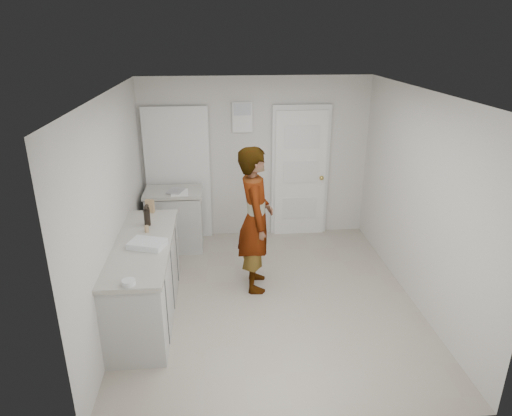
{
  "coord_description": "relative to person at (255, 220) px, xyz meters",
  "views": [
    {
      "loc": [
        -0.59,
        -4.83,
        3.1
      ],
      "look_at": [
        -0.13,
        0.4,
        1.06
      ],
      "focal_mm": 32.0,
      "sensor_mm": 36.0,
      "label": 1
    }
  ],
  "objects": [
    {
      "name": "main_counter",
      "position": [
        -1.3,
        -0.54,
        -0.5
      ],
      "size": [
        0.64,
        1.96,
        0.93
      ],
      "color": "#BABAB6",
      "rests_on": "ground"
    },
    {
      "name": "papers",
      "position": [
        -1.0,
        1.09,
        0.0
      ],
      "size": [
        0.26,
        0.33,
        0.01
      ],
      "primitive_type": "cube",
      "rotation": [
        0.0,
        0.0,
        0.06
      ],
      "color": "white",
      "rests_on": "side_counter"
    },
    {
      "name": "cake_mix_box",
      "position": [
        -1.32,
        0.36,
        0.09
      ],
      "size": [
        0.11,
        0.07,
        0.17
      ],
      "primitive_type": "cube",
      "rotation": [
        0.0,
        0.0,
        -0.28
      ],
      "color": "olive",
      "rests_on": "main_counter"
    },
    {
      "name": "oil_cruet_b",
      "position": [
        -1.29,
        -0.06,
        0.13
      ],
      "size": [
        0.06,
        0.06,
        0.27
      ],
      "color": "black",
      "rests_on": "main_counter"
    },
    {
      "name": "side_counter",
      "position": [
        -1.1,
        1.21,
        -0.5
      ],
      "size": [
        0.84,
        0.61,
        0.93
      ],
      "color": "#BABAB6",
      "rests_on": "ground"
    },
    {
      "name": "baking_dish",
      "position": [
        -1.23,
        -0.65,
        0.03
      ],
      "size": [
        0.43,
        0.36,
        0.07
      ],
      "rotation": [
        0.0,
        0.0,
        -0.32
      ],
      "color": "silver",
      "rests_on": "main_counter"
    },
    {
      "name": "spice_jar",
      "position": [
        -1.29,
        -0.25,
        0.04
      ],
      "size": [
        0.05,
        0.05,
        0.08
      ],
      "primitive_type": "cylinder",
      "color": "tan",
      "rests_on": "main_counter"
    },
    {
      "name": "person",
      "position": [
        0.0,
        0.0,
        0.0
      ],
      "size": [
        0.45,
        0.68,
        1.85
      ],
      "primitive_type": "imported",
      "rotation": [
        0.0,
        0.0,
        1.55
      ],
      "color": "silver",
      "rests_on": "ground"
    },
    {
      "name": "ground",
      "position": [
        0.15,
        -0.34,
        -0.93
      ],
      "size": [
        4.0,
        4.0,
        0.0
      ],
      "primitive_type": "plane",
      "color": "#AA9F8F",
      "rests_on": "ground"
    },
    {
      "name": "room_shell",
      "position": [
        -0.03,
        1.61,
        0.1
      ],
      "size": [
        4.0,
        4.0,
        4.0
      ],
      "color": "beige",
      "rests_on": "ground"
    },
    {
      "name": "oil_cruet_a",
      "position": [
        -1.31,
        -0.07,
        0.12
      ],
      "size": [
        0.06,
        0.06,
        0.26
      ],
      "color": "black",
      "rests_on": "main_counter"
    },
    {
      "name": "egg_bowl",
      "position": [
        -1.29,
        -1.44,
        0.02
      ],
      "size": [
        0.13,
        0.13,
        0.05
      ],
      "color": "silver",
      "rests_on": "main_counter"
    }
  ]
}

